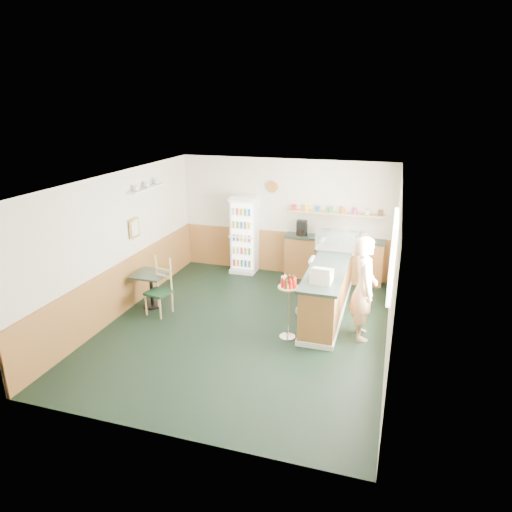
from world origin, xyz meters
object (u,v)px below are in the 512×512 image
at_px(shopkeeper, 364,288).
at_px(cafe_chair, 160,284).
at_px(drinks_fridge, 244,235).
at_px(cafe_table, 151,283).
at_px(condiment_stand, 288,297).
at_px(display_case, 336,240).
at_px(cash_register, 322,276).

height_order(shopkeeper, cafe_chair, shopkeeper).
xyz_separation_m(drinks_fridge, cafe_table, (-1.14, -2.45, -0.41)).
height_order(shopkeeper, cafe_table, shopkeeper).
bearing_deg(condiment_stand, display_case, 75.71).
distance_m(display_case, cash_register, 1.77).
relative_size(shopkeeper, cafe_table, 2.58).
xyz_separation_m(display_case, cafe_chair, (-3.11, -1.74, -0.66)).
xyz_separation_m(shopkeeper, cafe_chair, (-3.81, -0.13, -0.34)).
distance_m(cash_register, condiment_stand, 0.67).
relative_size(drinks_fridge, cafe_table, 2.58).
height_order(display_case, condiment_stand, display_case).
height_order(drinks_fridge, condiment_stand, drinks_fridge).
bearing_deg(cafe_table, cafe_chair, -29.28).
xyz_separation_m(drinks_fridge, shopkeeper, (2.96, -2.48, 0.00)).
bearing_deg(cafe_table, cash_register, -3.20).
bearing_deg(cafe_chair, display_case, 41.23).
distance_m(shopkeeper, cafe_table, 4.12).
bearing_deg(shopkeeper, cash_register, 89.34).
bearing_deg(cafe_chair, drinks_fridge, 84.08).
bearing_deg(drinks_fridge, condiment_stand, -58.87).
distance_m(condiment_stand, cafe_chair, 2.62).
height_order(display_case, cash_register, display_case).
distance_m(cash_register, cafe_chair, 3.15).
distance_m(display_case, shopkeeper, 1.78).
height_order(drinks_fridge, cafe_chair, drinks_fridge).
height_order(cash_register, cafe_table, cash_register).
distance_m(drinks_fridge, shopkeeper, 3.87).
height_order(cash_register, cafe_chair, cash_register).
bearing_deg(shopkeeper, cafe_chair, 78.67).
bearing_deg(condiment_stand, cafe_table, 171.26).
bearing_deg(display_case, cafe_chair, -150.77).
bearing_deg(cafe_table, drinks_fridge, 65.10).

